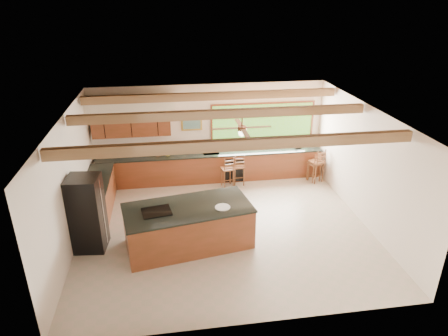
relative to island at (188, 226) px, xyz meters
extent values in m
plane|color=#BDB29C|center=(0.95, 0.59, -0.51)|extent=(7.20, 7.20, 0.00)
cube|color=#F1E2D0|center=(0.95, 3.84, 0.99)|extent=(7.20, 0.04, 3.00)
cube|color=#F1E2D0|center=(0.95, -2.66, 0.99)|extent=(7.20, 0.04, 3.00)
cube|color=#F1E2D0|center=(-2.65, 0.59, 0.99)|extent=(0.04, 6.50, 3.00)
cube|color=#F1E2D0|center=(4.55, 0.59, 0.99)|extent=(0.04, 6.50, 3.00)
cube|color=#9D764E|center=(0.95, 0.59, 2.49)|extent=(7.20, 6.50, 0.04)
cube|color=olive|center=(0.95, -1.01, 2.35)|extent=(7.10, 0.15, 0.22)
cube|color=olive|center=(0.95, 1.09, 2.35)|extent=(7.10, 0.15, 0.22)
cube|color=olive|center=(0.95, 2.89, 2.35)|extent=(7.10, 0.15, 0.22)
cube|color=brown|center=(-1.40, 3.65, 1.39)|extent=(2.30, 0.35, 0.70)
cube|color=#EFE6CE|center=(-1.40, 3.58, 1.99)|extent=(2.60, 0.50, 0.48)
cylinder|color=#FFEABF|center=(-2.10, 3.58, 1.76)|extent=(0.10, 0.10, 0.01)
cylinder|color=#FFEABF|center=(-0.70, 3.58, 1.76)|extent=(0.10, 0.10, 0.01)
cube|color=#85C546|center=(2.65, 3.81, 1.16)|extent=(3.20, 0.04, 1.30)
cube|color=#B19A36|center=(0.40, 3.81, 1.34)|extent=(0.64, 0.03, 0.54)
cube|color=#407460|center=(0.40, 3.79, 1.34)|extent=(0.54, 0.01, 0.44)
cube|color=brown|center=(0.95, 3.50, -0.07)|extent=(7.00, 0.65, 0.88)
cube|color=black|center=(0.95, 3.50, 0.39)|extent=(7.04, 0.69, 0.04)
cube|color=brown|center=(-2.31, 1.94, -0.07)|extent=(0.65, 2.35, 0.88)
cube|color=black|center=(-2.31, 1.94, 0.39)|extent=(0.69, 2.39, 0.04)
cube|color=black|center=(1.65, 3.17, -0.09)|extent=(0.60, 0.02, 0.78)
cube|color=silver|center=(0.95, 3.50, 0.40)|extent=(0.50, 0.38, 0.03)
cylinder|color=silver|center=(0.95, 3.70, 0.56)|extent=(0.03, 0.03, 0.30)
cylinder|color=silver|center=(0.95, 3.60, 0.69)|extent=(0.03, 0.20, 0.03)
cylinder|color=silver|center=(-1.48, 3.54, 0.54)|extent=(0.11, 0.11, 0.26)
cylinder|color=#1B451D|center=(-1.88, 3.51, 0.51)|extent=(0.05, 0.05, 0.19)
cylinder|color=#1B451D|center=(-1.62, 3.59, 0.50)|extent=(0.05, 0.05, 0.18)
cube|color=black|center=(3.77, 3.49, 0.45)|extent=(0.19, 0.16, 0.08)
cube|color=brown|center=(0.00, 0.00, -0.02)|extent=(3.05, 1.80, 0.97)
cube|color=black|center=(0.00, 0.00, 0.48)|extent=(3.10, 1.85, 0.04)
cube|color=black|center=(-0.70, -0.12, 0.51)|extent=(0.72, 0.61, 0.02)
cylinder|color=silver|center=(0.79, -0.14, 0.51)|extent=(0.35, 0.35, 0.02)
cube|color=black|center=(-2.27, 0.23, 0.40)|extent=(0.77, 0.75, 1.81)
cube|color=silver|center=(-1.92, 0.23, 0.40)|extent=(0.03, 0.05, 1.66)
cube|color=brown|center=(1.38, 2.90, 0.11)|extent=(0.42, 0.42, 0.04)
cylinder|color=brown|center=(1.24, 2.76, -0.21)|extent=(0.03, 0.03, 0.59)
cylinder|color=brown|center=(1.52, 2.76, -0.21)|extent=(0.03, 0.03, 0.59)
cylinder|color=brown|center=(1.24, 3.04, -0.21)|extent=(0.03, 0.03, 0.59)
cylinder|color=brown|center=(1.52, 3.04, -0.21)|extent=(0.03, 0.03, 0.59)
cube|color=brown|center=(1.75, 3.04, 0.10)|extent=(0.37, 0.37, 0.04)
cylinder|color=brown|center=(1.61, 2.90, -0.21)|extent=(0.03, 0.03, 0.59)
cylinder|color=brown|center=(1.89, 2.90, -0.21)|extent=(0.03, 0.03, 0.59)
cylinder|color=brown|center=(1.61, 3.18, -0.21)|extent=(0.03, 0.03, 0.59)
cylinder|color=brown|center=(1.89, 3.18, -0.21)|extent=(0.03, 0.03, 0.59)
cube|color=brown|center=(4.15, 2.93, 0.08)|extent=(0.45, 0.45, 0.04)
cylinder|color=brown|center=(4.01, 2.79, -0.22)|extent=(0.03, 0.03, 0.57)
cylinder|color=brown|center=(4.29, 2.79, -0.22)|extent=(0.03, 0.03, 0.57)
cylinder|color=brown|center=(4.01, 3.06, -0.22)|extent=(0.03, 0.03, 0.57)
cylinder|color=brown|center=(4.29, 3.06, -0.22)|extent=(0.03, 0.03, 0.57)
cube|color=brown|center=(4.21, 2.89, 0.16)|extent=(0.52, 0.52, 0.04)
cylinder|color=brown|center=(4.05, 2.74, -0.18)|extent=(0.04, 0.04, 0.65)
cylinder|color=brown|center=(4.36, 2.74, -0.18)|extent=(0.04, 0.04, 0.65)
cylinder|color=brown|center=(4.05, 3.05, -0.18)|extent=(0.04, 0.04, 0.65)
cylinder|color=brown|center=(4.36, 3.05, -0.18)|extent=(0.04, 0.04, 0.65)
camera|label=1|loc=(-0.35, -8.01, 5.01)|focal=32.00mm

